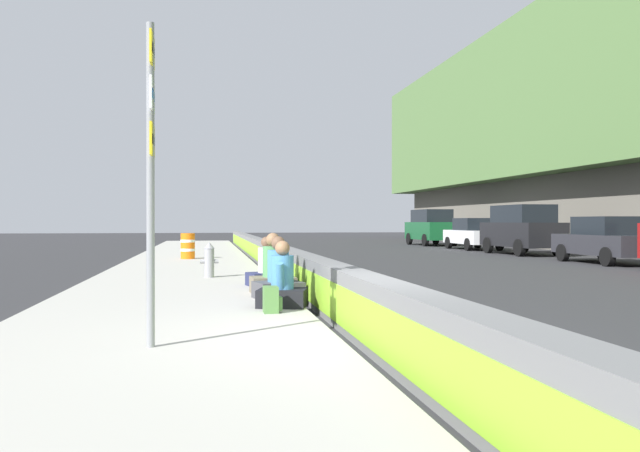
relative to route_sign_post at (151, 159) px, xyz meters
name	(u,v)px	position (x,y,z in m)	size (l,w,h in m)	color
ground_plane	(375,347)	(0.28, -2.63, -2.23)	(160.00, 160.00, 0.00)	#2B2B2D
sidewalk_strip	(152,348)	(0.28, 0.02, -2.16)	(80.00, 4.40, 0.14)	#A8A59E
jersey_barrier	(374,312)	(0.28, -2.63, -1.81)	(76.00, 0.45, 0.85)	slate
route_sign_post	(151,159)	(0.00, 0.00, 0.00)	(0.44, 0.09, 3.60)	gray
fire_hydrant	(209,259)	(9.01, -0.67, -1.65)	(0.26, 0.46, 0.88)	gray
seated_person_foreground	(282,286)	(3.16, -1.83, -1.76)	(0.84, 0.92, 1.08)	black
seated_person_middle	(278,279)	(4.29, -1.88, -1.74)	(0.85, 0.94, 1.13)	#424247
seated_person_rear	(273,274)	(5.20, -1.88, -1.73)	(0.76, 0.88, 1.17)	#706651
seated_person_far	(266,270)	(6.65, -1.88, -1.76)	(0.82, 0.90, 1.07)	#23284C
backpack	(271,300)	(2.50, -1.58, -1.90)	(0.32, 0.28, 0.40)	#4C7A3D
construction_barrel	(188,246)	(17.30, 0.09, -1.61)	(0.54, 0.54, 0.95)	orange
parked_car_fourth	(606,240)	(14.11, -14.92, -1.37)	(4.52, 1.99, 1.71)	#28282D
parked_car_midline	(522,229)	(20.56, -14.93, -1.05)	(4.84, 2.14, 2.28)	black
parked_car_far	(473,234)	(26.00, -14.89, -1.37)	(4.52, 1.99, 1.71)	silver
parked_car_farther	(431,227)	(32.32, -14.72, -1.05)	(4.83, 2.12, 2.28)	#145128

